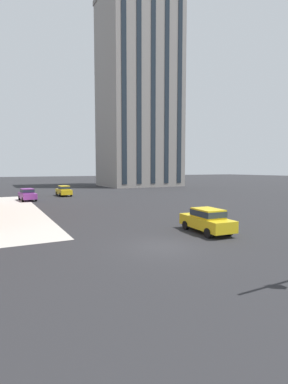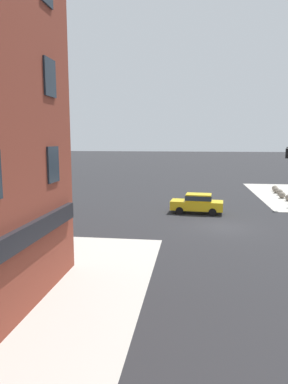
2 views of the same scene
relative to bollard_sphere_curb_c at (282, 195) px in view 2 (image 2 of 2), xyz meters
The scene contains 6 objects.
ground_plane 15.56m from the bollard_sphere_curb_c, 151.54° to the left, with size 320.00×320.00×0.00m, color #262628.
bollard_sphere_curb_c is the anchor object (origin of this frame).
bollard_sphere_curb_d 2.15m from the bollard_sphere_curb_c, ahead, with size 0.69×0.69×0.69m, color gray.
bollard_sphere_curb_e 3.74m from the bollard_sphere_curb_c, ahead, with size 0.69×0.69×0.69m, color gray.
bollard_sphere_curb_f 5.45m from the bollard_sphere_curb_c, ahead, with size 0.69×0.69×0.69m, color gray.
car_main_southbound_near 12.89m from the bollard_sphere_curb_c, 134.80° to the left, with size 2.17×4.53×1.68m.
Camera 2 is at (-25.33, 2.20, 6.28)m, focal length 32.92 mm.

